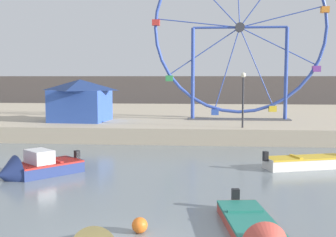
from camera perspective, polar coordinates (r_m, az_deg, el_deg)
The scene contains 9 objects.
quay_promenade at distance 39.51m, azimuth 2.16°, elevation 0.06°, with size 110.00×25.39×1.04m, color #B7A88E.
distant_town_skyline at distance 60.43m, azimuth 3.13°, elevation 3.54°, with size 140.00×3.00×4.40m, color #564C47.
motorboat_navy_blue at distance 19.57m, azimuth -17.44°, elevation -6.30°, with size 3.56×3.76×1.60m.
motorboat_faded_red at distance 11.94m, azimuth 11.61°, elevation -14.59°, with size 1.79×4.44×1.18m.
motorboat_white_red_stripe at distance 21.70m, azimuth 19.45°, elevation -5.37°, with size 5.06×2.54×1.14m.
ferris_wheel_blue_frame at distance 33.17m, azimuth 9.49°, elevation 11.47°, with size 13.03×1.20×13.39m.
carnival_booth_blue_tent at distance 32.27m, azimuth -11.55°, elevation 2.50°, with size 4.50×4.21×3.07m.
promenade_lamp_near at distance 27.80m, azimuth 9.94°, elevation 3.59°, with size 0.32×0.32×3.53m.
mooring_buoy_orange at distance 12.18m, azimuth -3.78°, elevation -13.95°, with size 0.44×0.44×0.44m, color orange.
Camera 1 is at (1.89, -9.34, 4.28)m, focal length 45.95 mm.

